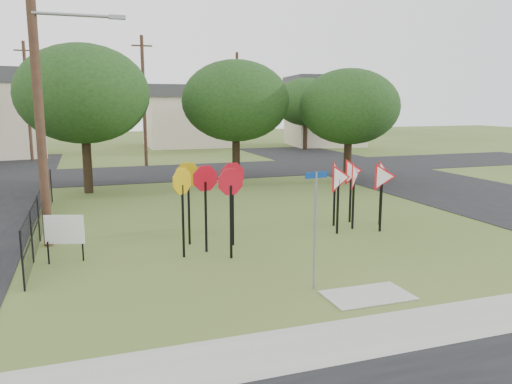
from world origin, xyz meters
TOP-DOWN VIEW (x-y plane):
  - ground at (0.00, 0.00)m, footprint 140.00×140.00m
  - sidewalk at (0.00, -4.20)m, footprint 30.00×1.60m
  - planting_strip at (0.00, -5.40)m, footprint 30.00×0.80m
  - street_right at (12.00, 10.00)m, footprint 8.00×50.00m
  - street_far at (0.00, 20.00)m, footprint 60.00×8.00m
  - curb_pad at (0.00, -2.40)m, footprint 2.00×1.20m
  - street_name_sign at (-1.00, -1.58)m, footprint 0.59×0.09m
  - stop_sign_cluster at (-2.66, 2.30)m, footprint 2.44×2.02m
  - yield_sign_cluster at (3.02, 3.41)m, footprint 3.06×1.75m
  - info_board at (-6.73, 2.52)m, footprint 1.06×0.36m
  - utility_pole_main at (-7.24, 4.50)m, footprint 3.55×0.33m
  - far_pole_a at (-2.00, 24.00)m, footprint 1.40×0.24m
  - far_pole_b at (6.00, 28.00)m, footprint 1.40×0.24m
  - far_pole_c at (-10.00, 30.00)m, footprint 1.40×0.24m
  - fence_run at (-7.60, 6.25)m, footprint 0.05×11.55m
  - house_mid at (4.00, 40.00)m, footprint 8.40×8.40m
  - house_right at (18.00, 36.00)m, footprint 8.30×8.30m
  - tree_near_left at (-6.00, 14.00)m, footprint 6.40×6.40m
  - tree_near_mid at (2.00, 15.00)m, footprint 6.00×6.00m
  - tree_near_right at (8.00, 13.00)m, footprint 5.60×5.60m
  - tree_far_right at (14.00, 32.00)m, footprint 6.00×6.00m

SIDE VIEW (x-z plane):
  - ground at x=0.00m, z-range 0.00..0.00m
  - planting_strip at x=0.00m, z-range 0.00..0.02m
  - sidewalk at x=0.00m, z-range 0.00..0.02m
  - street_right at x=12.00m, z-range 0.00..0.02m
  - street_far at x=0.00m, z-range 0.00..0.02m
  - curb_pad at x=0.00m, z-range 0.00..0.02m
  - fence_run at x=-7.60m, z-range 0.03..1.53m
  - info_board at x=-6.73m, z-range 0.23..1.59m
  - street_name_sign at x=-1.00m, z-range 0.22..3.08m
  - yield_sign_cluster at x=3.02m, z-range 0.58..3.05m
  - stop_sign_cluster at x=-2.66m, z-range 0.62..3.27m
  - house_mid at x=4.00m, z-range 0.05..6.25m
  - house_right at x=18.00m, z-range 0.05..7.25m
  - tree_near_right at x=8.00m, z-range 1.06..7.39m
  - far_pole_b at x=6.00m, z-range 0.10..8.60m
  - tree_near_mid at x=2.00m, z-range 1.14..7.94m
  - tree_far_right at x=14.00m, z-range 1.14..7.94m
  - far_pole_a at x=-2.00m, z-range 0.10..9.10m
  - far_pole_c at x=-10.00m, z-range 0.10..9.10m
  - tree_near_left at x=-6.00m, z-range 1.22..8.49m
  - utility_pole_main at x=-7.24m, z-range 0.21..10.21m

